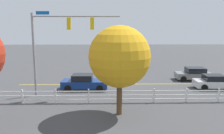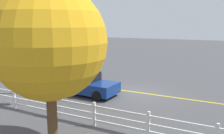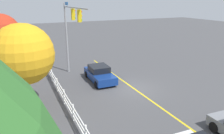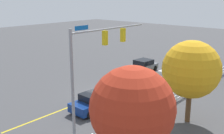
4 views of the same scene
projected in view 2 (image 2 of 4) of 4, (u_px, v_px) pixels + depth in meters
name	position (u px, v px, depth m)	size (l,w,h in m)	color
ground_plane	(137.00, 92.00, 16.97)	(120.00, 120.00, 0.00)	#444447
lane_center_stripe	(198.00, 101.00, 15.14)	(28.00, 0.16, 0.01)	gold
signal_assembly	(37.00, 16.00, 14.83)	(7.44, 0.37, 7.27)	gray
car_2	(85.00, 84.00, 16.43)	(4.41, 2.07, 1.48)	navy
white_rail_fence	(149.00, 124.00, 10.08)	(26.10, 0.10, 1.15)	white
tree_2	(49.00, 43.00, 8.70)	(4.15, 4.15, 6.09)	brown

